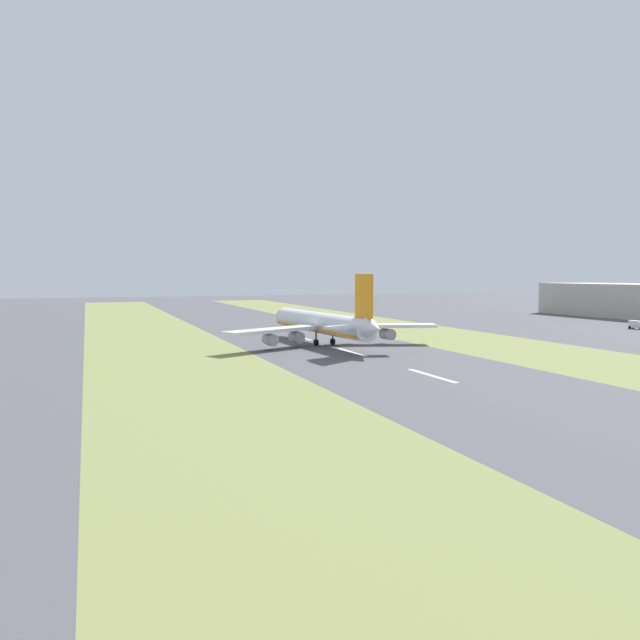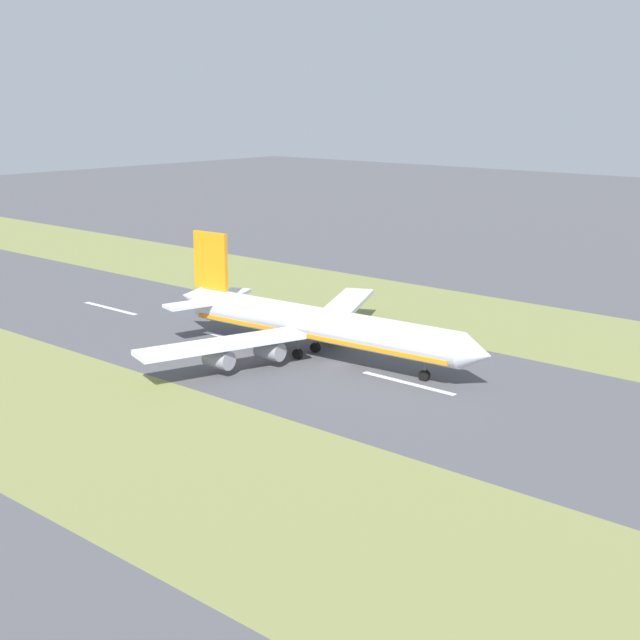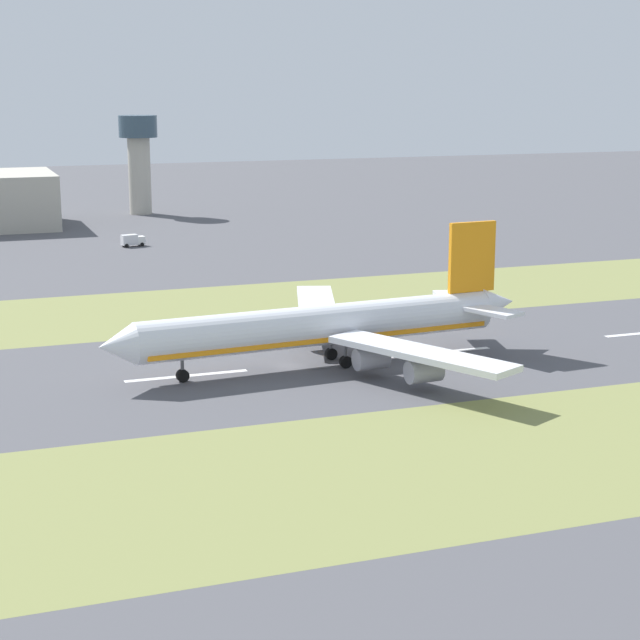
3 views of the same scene
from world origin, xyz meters
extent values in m
plane|color=#4C4C51|center=(0.00, 0.00, 0.00)|extent=(800.00, 800.00, 0.00)
cube|color=olive|center=(-45.00, 0.00, 0.00)|extent=(40.00, 600.00, 0.01)
cube|color=olive|center=(45.00, 0.00, 0.00)|extent=(40.00, 600.00, 0.01)
cube|color=silver|center=(0.00, -64.41, 0.01)|extent=(1.20, 18.00, 0.01)
cube|color=silver|center=(0.00, -24.41, 0.01)|extent=(1.20, 18.00, 0.01)
cube|color=silver|center=(0.00, 15.59, 0.01)|extent=(1.20, 18.00, 0.01)
cylinder|color=silver|center=(-1.26, -4.41, 6.20)|extent=(10.18, 56.29, 6.00)
cone|color=silver|center=(-3.55, 26.01, 6.20)|extent=(6.24, 5.43, 5.88)
cone|color=silver|center=(1.06, -35.32, 7.00)|extent=(5.54, 6.37, 5.10)
cube|color=orange|center=(-1.26, -4.41, 4.55)|extent=(9.71, 54.04, 0.70)
cube|color=silver|center=(-18.17, -12.92, 5.30)|extent=(28.66, 18.23, 0.90)
cube|color=silver|center=(16.73, -10.30, 5.30)|extent=(29.45, 14.53, 0.90)
cylinder|color=#93939E|center=(-9.94, -9.07, 2.85)|extent=(3.55, 5.03, 3.20)
cylinder|color=#93939E|center=(-18.65, -13.24, 2.85)|extent=(3.55, 5.03, 3.20)
cylinder|color=#93939E|center=(8.01, -7.72, 2.85)|extent=(3.55, 5.03, 3.20)
cylinder|color=#93939E|center=(17.25, -10.54, 2.85)|extent=(3.55, 5.03, 3.20)
cube|color=orange|center=(0.68, -30.34, 14.70)|extent=(1.40, 8.04, 11.00)
cube|color=silver|center=(-4.80, -30.75, 7.20)|extent=(10.92, 7.87, 0.60)
cube|color=silver|center=(6.17, -29.92, 7.20)|extent=(10.76, 6.64, 0.60)
cylinder|color=#59595E|center=(-2.86, 16.81, 2.50)|extent=(0.50, 0.50, 3.20)
cylinder|color=black|center=(-2.86, 16.81, 0.90)|extent=(1.03, 1.86, 1.80)
cylinder|color=#59595E|center=(-3.63, -7.60, 2.50)|extent=(0.50, 0.50, 3.20)
cylinder|color=black|center=(-3.63, -7.60, 0.90)|extent=(1.03, 1.86, 1.80)
cylinder|color=#59595E|center=(1.55, -7.21, 2.50)|extent=(0.50, 0.50, 3.20)
cylinder|color=black|center=(1.55, -7.21, 0.90)|extent=(1.03, 1.86, 1.80)
cube|color=#B2AD9E|center=(176.28, 54.49, 7.79)|extent=(36.00, 79.39, 15.59)
cube|color=silver|center=(125.02, 1.83, 1.80)|extent=(2.96, 4.36, 2.60)
cylinder|color=black|center=(125.85, 3.22, 0.50)|extent=(0.54, 1.05, 1.00)
cylinder|color=black|center=(123.70, 2.78, 0.50)|extent=(0.54, 1.05, 1.00)
camera|label=1|loc=(-63.92, -171.57, 20.15)|focal=35.00mm
camera|label=2|loc=(112.65, 95.11, 44.88)|focal=50.00mm
camera|label=3|loc=(-146.12, 47.92, 41.63)|focal=60.00mm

